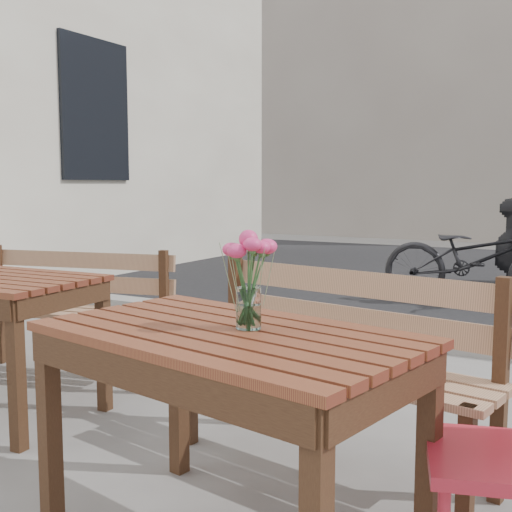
{
  "coord_description": "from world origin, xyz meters",
  "views": [
    {
      "loc": [
        0.94,
        -1.83,
        1.24
      ],
      "look_at": [
        -0.1,
        0.02,
        1.0
      ],
      "focal_mm": 45.0,
      "sensor_mm": 36.0,
      "label": 1
    }
  ],
  "objects": [
    {
      "name": "main_vase",
      "position": [
        -0.1,
        -0.03,
        0.97
      ],
      "size": [
        0.18,
        0.18,
        0.33
      ],
      "color": "white",
      "rests_on": "main_table"
    },
    {
      "name": "bicycle",
      "position": [
        -0.27,
        4.95,
        0.49
      ],
      "size": [
        1.92,
        0.78,
        0.99
      ],
      "primitive_type": "imported",
      "rotation": [
        0.0,
        0.0,
        1.64
      ],
      "color": "black",
      "rests_on": "ground"
    },
    {
      "name": "main_table",
      "position": [
        -0.15,
        -0.08,
        0.64
      ],
      "size": [
        1.36,
        0.94,
        0.77
      ],
      "rotation": [
        0.0,
        0.0,
        -0.19
      ],
      "color": "#582117",
      "rests_on": "ground"
    },
    {
      "name": "second_bench",
      "position": [
        -2.13,
        1.18,
        0.51
      ],
      "size": [
        1.42,
        0.69,
        0.85
      ],
      "rotation": [
        0.0,
        0.0,
        0.22
      ],
      "color": "#94684C",
      "rests_on": "ground"
    },
    {
      "name": "main_bench",
      "position": [
        -0.09,
        0.76,
        0.55
      ],
      "size": [
        1.52,
        0.67,
        0.91
      ],
      "rotation": [
        0.0,
        0.0,
        -0.16
      ],
      "color": "#94684C",
      "rests_on": "ground"
    },
    {
      "name": "street",
      "position": [
        0.0,
        5.06,
        0.03
      ],
      "size": [
        30.0,
        8.12,
        0.12
      ],
      "color": "black",
      "rests_on": "ground"
    }
  ]
}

